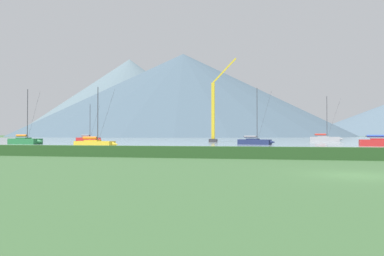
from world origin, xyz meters
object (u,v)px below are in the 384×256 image
object	(u,v)px
sailboat_slip_0	(95,144)
sailboat_slip_6	(25,141)
sailboat_slip_1	(382,142)
sailboat_slip_9	(89,139)
sailboat_slip_2	(325,139)
dock_crane	(214,115)
sailboat_slip_3	(255,141)

from	to	relation	value
sailboat_slip_0	sailboat_slip_6	xyz separation A→B (m)	(-22.22, 13.99, 0.10)
sailboat_slip_1	sailboat_slip_6	distance (m)	66.55
sailboat_slip_0	sailboat_slip_9	size ratio (longest dim) A/B	0.89
sailboat_slip_0	sailboat_slip_2	size ratio (longest dim) A/B	0.72
sailboat_slip_6	sailboat_slip_0	bearing A→B (deg)	-21.10
sailboat_slip_1	dock_crane	distance (m)	41.71
sailboat_slip_0	sailboat_slip_6	distance (m)	26.26
sailboat_slip_0	sailboat_slip_9	distance (m)	47.44
sailboat_slip_1	sailboat_slip_9	distance (m)	72.23
sailboat_slip_2	sailboat_slip_9	world-z (taller)	sailboat_slip_2
sailboat_slip_1	dock_crane	world-z (taller)	dock_crane
sailboat_slip_6	sailboat_slip_3	bearing A→B (deg)	18.58
sailboat_slip_3	dock_crane	distance (m)	24.53
sailboat_slip_0	sailboat_slip_3	bearing A→B (deg)	44.58
dock_crane	sailboat_slip_0	bearing A→B (deg)	-106.62
sailboat_slip_2	sailboat_slip_3	size ratio (longest dim) A/B	1.17
sailboat_slip_1	sailboat_slip_9	world-z (taller)	sailboat_slip_1
sailboat_slip_3	dock_crane	xyz separation A→B (m)	(-10.93, 21.01, 6.40)
sailboat_slip_2	sailboat_slip_0	bearing A→B (deg)	-121.16
sailboat_slip_1	dock_crane	bearing A→B (deg)	149.33
sailboat_slip_1	sailboat_slip_0	bearing A→B (deg)	-152.98
sailboat_slip_9	dock_crane	xyz separation A→B (m)	(35.12, -0.59, 6.36)
sailboat_slip_2	sailboat_slip_6	bearing A→B (deg)	-141.12
sailboat_slip_3	sailboat_slip_9	world-z (taller)	sailboat_slip_3
sailboat_slip_1	sailboat_slip_2	bearing A→B (deg)	102.04
sailboat_slip_2	sailboat_slip_9	distance (m)	66.18
sailboat_slip_0	sailboat_slip_2	world-z (taller)	sailboat_slip_2
sailboat_slip_0	sailboat_slip_2	distance (m)	70.32
sailboat_slip_9	sailboat_slip_6	bearing A→B (deg)	-78.21
sailboat_slip_1	sailboat_slip_6	world-z (taller)	sailboat_slip_1
sailboat_slip_1	sailboat_slip_3	size ratio (longest dim) A/B	1.11
sailboat_slip_3	sailboat_slip_1	bearing A→B (deg)	3.44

